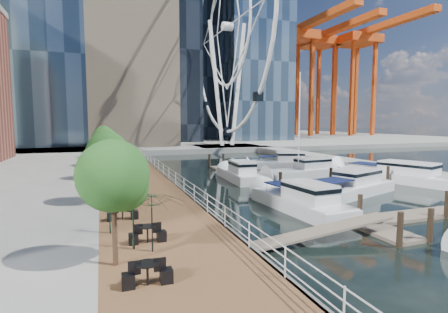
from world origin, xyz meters
The scene contains 18 objects.
ground centered at (0.00, 0.00, 0.00)m, with size 520.00×520.00×0.00m, color black.
boardwalk centered at (-9.00, 15.00, 0.50)m, with size 6.00×60.00×1.00m, color brown.
seawall centered at (-6.00, 15.00, 0.50)m, with size 0.25×60.00×1.00m, color #595954.
land_far centered at (0.00, 102.00, 0.50)m, with size 200.00×114.00×1.00m, color gray.
breakwater centered at (20.00, 20.00, 0.50)m, with size 4.00×60.00×1.00m, color gray.
pier centered at (14.00, 52.00, 0.50)m, with size 14.00×12.00×1.00m, color gray.
railing centered at (-6.10, 15.00, 1.52)m, with size 0.10×60.00×1.05m, color white, non-canonical shape.
floating_docks centered at (7.97, 9.98, 0.49)m, with size 16.00×34.00×2.60m.
ferris_wheel centered at (14.00, 52.00, 25.92)m, with size 5.80×45.60×47.80m.
port_cranes centered at (67.67, 95.67, 20.00)m, with size 40.00×52.00×38.00m.
street_trees centered at (-11.40, 14.00, 4.29)m, with size 2.60×42.60×4.60m.
cafe_tables centered at (-10.40, -2.00, 1.37)m, with size 2.50×13.70×0.74m.
yacht_foreground centered at (7.81, 4.86, 0.00)m, with size 2.95×11.00×2.15m, color silver, non-canonical shape.
pedestrian_near centered at (-8.55, 9.53, 1.97)m, with size 0.71×0.46×1.94m, color #4B4E65.
pedestrian_mid centered at (-7.97, 16.27, 1.87)m, with size 0.85×0.66×1.74m, color gray.
pedestrian_far centered at (-9.49, 31.04, 1.74)m, with size 0.87×0.36×1.48m, color #2D3238.
moored_yachts centered at (9.54, 11.11, 0.00)m, with size 21.64×34.75×11.50m.
cafe_seating centered at (-10.60, -4.15, 2.17)m, with size 4.67×6.11×2.41m.
Camera 1 is at (-11.76, -18.90, 6.22)m, focal length 28.00 mm.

